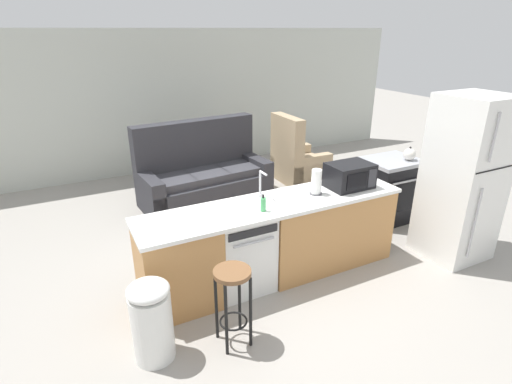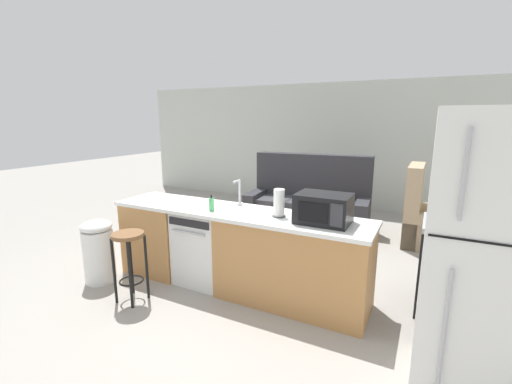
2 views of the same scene
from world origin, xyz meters
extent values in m
plane|color=gray|center=(0.00, 0.00, 0.00)|extent=(24.00, 24.00, 0.00)
cube|color=beige|center=(0.30, 4.20, 1.30)|extent=(10.00, 0.06, 2.60)
cube|color=#B77F47|center=(-0.93, 0.00, 0.43)|extent=(0.75, 0.62, 0.86)
cube|color=#B77F47|center=(0.83, 0.00, 0.43)|extent=(1.55, 0.62, 0.86)
cube|color=white|center=(0.15, 0.00, 0.88)|extent=(2.94, 0.66, 0.04)
cube|color=#49331C|center=(0.15, 0.00, 0.04)|extent=(2.86, 0.56, 0.08)
cube|color=white|center=(-0.25, 0.00, 0.42)|extent=(0.58, 0.58, 0.84)
cube|color=black|center=(-0.25, -0.30, 0.78)|extent=(0.52, 0.01, 0.08)
cylinder|color=#B2B2B7|center=(-0.25, -0.31, 0.68)|extent=(0.44, 0.02, 0.02)
cube|color=black|center=(2.35, 0.55, 0.42)|extent=(0.76, 0.64, 0.85)
cube|color=black|center=(2.35, 0.22, 0.47)|extent=(0.53, 0.01, 0.43)
cylinder|color=silver|center=(2.35, 0.20, 0.70)|extent=(0.61, 0.03, 0.03)
cube|color=#A8AAB2|center=(2.35, 0.55, 0.88)|extent=(0.76, 0.64, 0.05)
torus|color=black|center=(2.18, 0.42, 0.89)|extent=(0.16, 0.16, 0.01)
torus|color=black|center=(2.52, 0.42, 0.89)|extent=(0.16, 0.16, 0.01)
torus|color=black|center=(2.18, 0.68, 0.89)|extent=(0.16, 0.16, 0.01)
torus|color=black|center=(2.52, 0.68, 0.89)|extent=(0.16, 0.16, 0.01)
cube|color=white|center=(2.35, -0.55, 0.97)|extent=(0.72, 0.70, 1.94)
cylinder|color=#B2B2B7|center=(2.15, -0.92, 1.57)|extent=(0.02, 0.02, 0.52)
cylinder|color=#B2B2B7|center=(2.15, -0.92, 0.60)|extent=(0.02, 0.02, 0.84)
cube|color=black|center=(2.35, -0.90, 1.20)|extent=(0.68, 0.01, 0.01)
cube|color=black|center=(1.12, 0.00, 1.04)|extent=(0.50, 0.36, 0.28)
cube|color=black|center=(1.08, -0.18, 1.04)|extent=(0.27, 0.01, 0.18)
cube|color=#2D2D33|center=(1.29, -0.18, 1.04)|extent=(0.11, 0.01, 0.21)
cylinder|color=silver|center=(0.09, 0.22, 0.92)|extent=(0.07, 0.07, 0.03)
cylinder|color=silver|center=(0.09, 0.22, 1.06)|extent=(0.02, 0.02, 0.26)
cylinder|color=silver|center=(0.09, 0.15, 1.19)|extent=(0.02, 0.14, 0.02)
cylinder|color=#4C4C51|center=(0.67, 0.00, 0.91)|extent=(0.14, 0.14, 0.01)
cylinder|color=white|center=(0.67, 0.00, 1.05)|extent=(0.11, 0.11, 0.27)
cylinder|color=#4CB266|center=(-0.06, -0.13, 0.97)|extent=(0.06, 0.06, 0.14)
cylinder|color=black|center=(-0.06, -0.13, 1.06)|extent=(0.02, 0.02, 0.04)
sphere|color=silver|center=(2.52, 0.42, 0.99)|extent=(0.17, 0.17, 0.17)
sphere|color=black|center=(2.52, 0.42, 1.08)|extent=(0.03, 0.03, 0.03)
cone|color=silver|center=(2.60, 0.42, 1.00)|extent=(0.08, 0.04, 0.06)
cylinder|color=brown|center=(-0.67, -0.74, 0.72)|extent=(0.32, 0.32, 0.04)
cylinder|color=black|center=(-0.78, -0.85, 0.35)|extent=(0.03, 0.03, 0.70)
cylinder|color=black|center=(-0.56, -0.85, 0.35)|extent=(0.03, 0.03, 0.70)
cylinder|color=black|center=(-0.78, -0.63, 0.35)|extent=(0.03, 0.03, 0.70)
cylinder|color=black|center=(-0.56, -0.63, 0.35)|extent=(0.03, 0.03, 0.70)
torus|color=black|center=(-0.67, -0.74, 0.22)|extent=(0.25, 0.25, 0.02)
cylinder|color=white|center=(-1.34, -0.59, 0.31)|extent=(0.34, 0.34, 0.62)
ellipsoid|color=white|center=(-1.34, -0.59, 0.67)|extent=(0.35, 0.35, 0.14)
cube|color=#2D2D33|center=(0.20, 2.29, 0.21)|extent=(2.07, 1.07, 0.42)
cube|color=#2D2D33|center=(0.17, 2.61, 0.64)|extent=(2.01, 0.42, 1.27)
cube|color=#2D2D33|center=(-0.70, 2.21, 0.31)|extent=(0.28, 0.91, 0.62)
cube|color=#2D2D33|center=(1.10, 2.37, 0.31)|extent=(0.28, 0.91, 0.62)
cube|color=#3B3B41|center=(-0.34, 2.19, 0.48)|extent=(0.61, 0.68, 0.12)
cube|color=#3B3B41|center=(0.20, 2.24, 0.48)|extent=(0.61, 0.68, 0.12)
cube|color=#3B3B41|center=(0.75, 2.28, 0.48)|extent=(0.61, 0.68, 0.12)
cube|color=tan|center=(2.11, 2.49, 0.20)|extent=(0.81, 0.86, 0.40)
cube|color=tan|center=(1.81, 2.49, 0.60)|extent=(0.21, 0.85, 1.20)
cube|color=tan|center=(2.10, 2.14, 0.28)|extent=(0.80, 0.17, 0.55)
cube|color=tan|center=(2.11, 2.83, 0.28)|extent=(0.80, 0.17, 0.55)
camera|label=1|loc=(-1.76, -3.32, 2.59)|focal=28.00mm
camera|label=2|loc=(1.98, -3.06, 1.87)|focal=24.00mm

